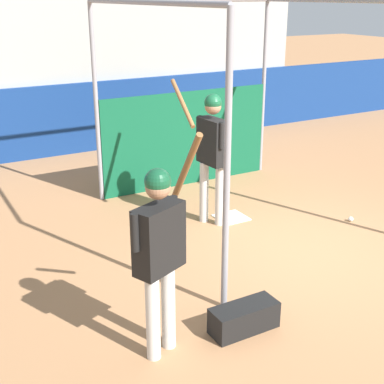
# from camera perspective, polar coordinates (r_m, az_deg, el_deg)

# --- Properties ---
(ground_plane) EXTENTS (60.00, 60.00, 0.00)m
(ground_plane) POSITION_cam_1_polar(r_m,az_deg,el_deg) (7.28, 12.31, -6.00)
(ground_plane) COLOR #A8754C
(outfield_wall) EXTENTS (24.00, 0.12, 1.46)m
(outfield_wall) POSITION_cam_1_polar(r_m,az_deg,el_deg) (11.91, -6.87, 8.38)
(outfield_wall) COLOR navy
(outfield_wall) RESTS_ON ground
(bleacher_section) EXTENTS (8.70, 3.20, 3.14)m
(bleacher_section) POSITION_cam_1_polar(r_m,az_deg,el_deg) (13.31, -9.91, 13.14)
(bleacher_section) COLOR #9E9E99
(bleacher_section) RESTS_ON ground
(batting_cage) EXTENTS (3.28, 3.78, 3.12)m
(batting_cage) POSITION_cam_1_polar(r_m,az_deg,el_deg) (8.62, 1.59, 8.23)
(batting_cage) COLOR gray
(batting_cage) RESTS_ON ground
(home_plate) EXTENTS (0.44, 0.44, 0.02)m
(home_plate) POSITION_cam_1_polar(r_m,az_deg,el_deg) (8.09, 4.20, -2.72)
(home_plate) COLOR white
(home_plate) RESTS_ON ground
(player_batter) EXTENTS (0.54, 0.95, 2.05)m
(player_batter) POSITION_cam_1_polar(r_m,az_deg,el_deg) (7.53, 2.11, 4.96)
(player_batter) COLOR silver
(player_batter) RESTS_ON ground
(player_waiting) EXTENTS (0.68, 0.61, 2.11)m
(player_waiting) POSITION_cam_1_polar(r_m,az_deg,el_deg) (4.71, -3.45, -5.67)
(player_waiting) COLOR silver
(player_waiting) RESTS_ON ground
(equipment_bag) EXTENTS (0.70, 0.28, 0.28)m
(equipment_bag) POSITION_cam_1_polar(r_m,az_deg,el_deg) (5.50, 5.57, -13.21)
(equipment_bag) COLOR black
(equipment_bag) RESTS_ON ground
(baseball) EXTENTS (0.07, 0.07, 0.07)m
(baseball) POSITION_cam_1_polar(r_m,az_deg,el_deg) (8.28, 16.58, -2.79)
(baseball) COLOR white
(baseball) RESTS_ON ground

